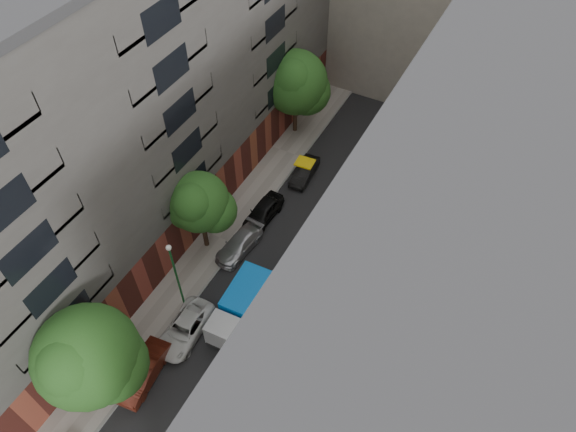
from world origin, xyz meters
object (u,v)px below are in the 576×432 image
Objects in this scene: car_left_1 at (143,372)px; lamp_post at (176,272)px; car_right_1 at (240,413)px; pedestrian at (391,245)px; car_left_3 at (239,244)px; tree_mid at (199,205)px; car_right_2 at (298,310)px; tree_far at (296,85)px; car_left_2 at (185,329)px; car_left_5 at (305,171)px; car_left_4 at (263,211)px; tarp_truck at (242,307)px; tree_near at (88,359)px.

lamp_post reaches higher than car_left_1.
car_right_1 is 15.82m from pedestrian.
tree_mid is (-2.29, -0.91, 4.04)m from car_left_3.
car_right_2 is 0.51× the size of tree_far.
car_left_2 is at bearing -54.25° from lamp_post.
tree_mid is at bearing 108.17° from lamp_post.
pedestrian is at bearing 49.75° from car_left_2.
car_left_5 is 2.17× the size of pedestrian.
car_left_2 is 0.69× the size of lamp_post.
car_right_1 is at bearing -78.13° from car_left_5.
car_left_4 is 9.17m from car_right_2.
tarp_truck reaches higher than car_right_2.
pedestrian reaches higher than car_right_2.
car_left_5 is 15.77m from lamp_post.
pedestrian is at bearing 31.58° from car_left_3.
car_left_5 is at bearing 103.11° from car_right_1.
pedestrian is at bearing 61.96° from car_right_2.
car_left_1 reaches higher than car_left_3.
car_left_4 is 6.42m from tree_mid.
tree_mid reaches higher than car_left_4.
tree_far reaches higher than tree_near.
tree_far is at bearing 91.11° from tree_mid.
tree_near is 27.29m from tree_far.
car_left_3 is 0.56× the size of tree_near.
car_right_2 is 0.52× the size of tree_near.
tarp_truck is 3.17× the size of pedestrian.
tree_mid reaches higher than tarp_truck.
car_right_2 is 2.27× the size of pedestrian.
car_left_5 is 20.60m from car_right_1.
tarp_truck reaches higher than car_right_1.
car_right_1 reaches higher than car_left_3.
car_right_1 is at bearing -32.55° from lamp_post.
car_left_2 is 0.96× the size of car_right_1.
tree_far is at bearing 104.22° from tarp_truck.
tree_far is at bearing 120.49° from car_left_5.
tarp_truck is 6.65m from car_right_1.
tree_far is (-0.29, 15.00, 0.47)m from tree_mid.
car_right_1 is 7.63m from car_right_2.
car_left_1 is 1.00× the size of car_left_3.
tree_mid is 3.85× the size of pedestrian.
car_right_1 is 0.63× the size of tree_near.
car_left_3 is 3.60m from car_left_4.
car_right_2 is at bearing 23.88° from lamp_post.
car_left_5 is 11.32m from tree_mid.
car_left_2 is at bearing 150.47° from car_right_1.
pedestrian is at bearing 25.02° from tree_mid.
tree_far is (-9.08, 24.69, 4.44)m from car_right_1.
tree_mid is 1.01× the size of lamp_post.
lamp_post is (-0.60, 5.13, 3.60)m from car_left_1.
lamp_post is 15.55m from pedestrian.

